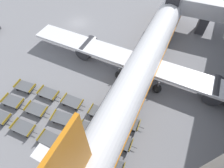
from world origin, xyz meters
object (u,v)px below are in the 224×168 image
(baggage_dolly_row_mid_a_col_c, at_px, (63,118))
(baggage_dolly_row_mid_b_col_b, at_px, (49,93))
(baggage_dolly_row_near_col_b, at_px, (23,128))
(baggage_dolly_row_near_col_c, at_px, (51,140))
(baggage_dolly_row_near_col_e, at_px, (111,166))
(baggage_dolly_row_mid_a_col_b, at_px, (36,109))
(apron_light_mast, at_px, (218,167))
(baggage_dolly_row_mid_b_col_d, at_px, (100,113))
(baggage_dolly_row_near_col_d, at_px, (81,151))
(baggage_dolly_row_mid_a_col_d, at_px, (90,130))
(baggage_dolly_row_mid_b_col_c, at_px, (72,102))
(baggage_dolly_row_mid_b_col_e, at_px, (129,122))
(baggage_dolly_row_mid_b_col_a, at_px, (25,87))
(airplane, at_px, (147,56))
(baggage_dolly_row_mid_a_col_e, at_px, (120,141))
(baggage_dolly_row_mid_a_col_a, at_px, (13,101))

(baggage_dolly_row_mid_a_col_c, bearing_deg, baggage_dolly_row_mid_b_col_b, 150.49)
(baggage_dolly_row_near_col_b, distance_m, baggage_dolly_row_near_col_c, 4.10)
(baggage_dolly_row_near_col_b, bearing_deg, baggage_dolly_row_near_col_e, 3.78)
(baggage_dolly_row_near_col_b, xyz_separation_m, baggage_dolly_row_mid_a_col_c, (3.74, 3.23, 0.00))
(baggage_dolly_row_mid_a_col_b, height_order, apron_light_mast, apron_light_mast)
(baggage_dolly_row_mid_a_col_b, distance_m, baggage_dolly_row_mid_b_col_d, 8.65)
(baggage_dolly_row_near_col_c, height_order, baggage_dolly_row_near_col_d, same)
(baggage_dolly_row_near_col_d, bearing_deg, baggage_dolly_row_mid_a_col_d, 97.04)
(baggage_dolly_row_mid_b_col_c, bearing_deg, baggage_dolly_row_mid_b_col_b, -175.60)
(baggage_dolly_row_near_col_e, height_order, baggage_dolly_row_mid_b_col_e, same)
(baggage_dolly_row_mid_b_col_a, bearing_deg, baggage_dolly_row_mid_b_col_d, 4.73)
(airplane, height_order, baggage_dolly_row_near_col_b, airplane)
(airplane, height_order, baggage_dolly_row_near_col_e, airplane)
(baggage_dolly_row_near_col_c, xyz_separation_m, baggage_dolly_row_mid_b_col_e, (7.61, 6.21, 0.00))
(baggage_dolly_row_mid_a_col_e, relative_size, baggage_dolly_row_mid_b_col_a, 0.99)
(baggage_dolly_row_near_col_e, height_order, baggage_dolly_row_mid_b_col_a, same)
(baggage_dolly_row_mid_a_col_c, bearing_deg, baggage_dolly_row_mid_a_col_b, -173.61)
(baggage_dolly_row_mid_b_col_a, xyz_separation_m, apron_light_mast, (21.95, -4.64, 12.33))
(baggage_dolly_row_near_col_e, xyz_separation_m, baggage_dolly_row_mid_a_col_e, (-0.21, 2.96, 0.00))
(airplane, bearing_deg, baggage_dolly_row_mid_a_col_d, -101.52)
(baggage_dolly_row_mid_b_col_c, height_order, baggage_dolly_row_mid_b_col_e, same)
(baggage_dolly_row_near_col_b, bearing_deg, baggage_dolly_row_near_col_c, 3.64)
(baggage_dolly_row_near_col_e, xyz_separation_m, apron_light_mast, (5.60, -0.35, 12.33))
(baggage_dolly_row_mid_b_col_e, bearing_deg, baggage_dolly_row_mid_a_col_c, -157.89)
(baggage_dolly_row_near_col_e, relative_size, baggage_dolly_row_mid_a_col_c, 1.00)
(baggage_dolly_row_near_col_d, height_order, baggage_dolly_row_mid_a_col_c, same)
(baggage_dolly_row_near_col_b, relative_size, baggage_dolly_row_near_col_e, 0.99)
(baggage_dolly_row_near_col_c, bearing_deg, apron_light_mast, 0.76)
(baggage_dolly_row_near_col_d, relative_size, baggage_dolly_row_mid_b_col_c, 1.01)
(baggage_dolly_row_near_col_b, height_order, baggage_dolly_row_mid_b_col_b, same)
(baggage_dolly_row_mid_a_col_d, distance_m, baggage_dolly_row_mid_b_col_a, 12.21)
(baggage_dolly_row_near_col_e, bearing_deg, baggage_dolly_row_mid_b_col_c, 149.05)
(baggage_dolly_row_mid_a_col_b, bearing_deg, apron_light_mast, -7.46)
(baggage_dolly_row_mid_b_col_d, bearing_deg, baggage_dolly_row_near_col_b, -141.73)
(baggage_dolly_row_mid_a_col_b, bearing_deg, baggage_dolly_row_mid_a_col_a, -173.47)
(baggage_dolly_row_mid_b_col_e, bearing_deg, baggage_dolly_row_mid_a_col_a, -165.37)
(apron_light_mast, bearing_deg, baggage_dolly_row_near_col_d, 178.42)
(baggage_dolly_row_near_col_d, bearing_deg, baggage_dolly_row_mid_a_col_c, 149.68)
(baggage_dolly_row_mid_b_col_b, relative_size, baggage_dolly_row_mid_b_col_d, 1.00)
(baggage_dolly_row_mid_a_col_d, height_order, apron_light_mast, apron_light_mast)
(baggage_dolly_row_mid_a_col_e, bearing_deg, baggage_dolly_row_mid_b_col_a, 175.28)
(baggage_dolly_row_mid_b_col_d, bearing_deg, apron_light_mast, -29.72)
(baggage_dolly_row_mid_b_col_d, bearing_deg, baggage_dolly_row_mid_a_col_b, -157.58)
(baggage_dolly_row_mid_b_col_c, xyz_separation_m, baggage_dolly_row_mid_b_col_d, (4.27, 0.16, 0.00))
(baggage_dolly_row_mid_a_col_e, bearing_deg, baggage_dolly_row_mid_b_col_e, 91.37)
(baggage_dolly_row_near_col_e, distance_m, baggage_dolly_row_mid_a_col_a, 16.15)
(baggage_dolly_row_near_col_b, distance_m, baggage_dolly_row_mid_b_col_b, 5.64)
(baggage_dolly_row_mid_a_col_b, bearing_deg, baggage_dolly_row_mid_b_col_e, 17.09)
(baggage_dolly_row_near_col_c, bearing_deg, baggage_dolly_row_near_col_d, 6.34)
(baggage_dolly_row_mid_a_col_d, relative_size, baggage_dolly_row_mid_b_col_e, 1.00)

